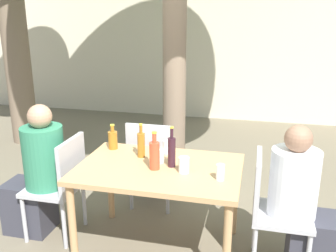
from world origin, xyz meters
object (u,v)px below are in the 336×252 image
soda_bottle_1 (155,155)px  amber_bottle_0 (141,144)px  person_seated_1 (304,209)px  drinking_glass_3 (160,156)px  dining_table_front (159,177)px  patio_chair_0 (61,181)px  drinking_glass_2 (184,165)px  person_seated_0 (37,177)px  wine_bottle_2 (172,151)px  drinking_glass_1 (167,147)px  patio_chair_2 (152,159)px  amber_bottle_3 (113,139)px  patio_chair_1 (271,205)px  drinking_glass_0 (220,172)px

soda_bottle_1 → amber_bottle_0: bearing=129.0°
person_seated_1 → drinking_glass_3: 1.17m
dining_table_front → person_seated_1: (1.12, -0.00, -0.14)m
dining_table_front → amber_bottle_0: amber_bottle_0 is taller
patio_chair_0 → drinking_glass_2: 1.14m
person_seated_0 → person_seated_1: person_seated_0 is taller
drinking_glass_3 → patio_chair_0: bearing=-174.7°
amber_bottle_0 → wine_bottle_2: 0.33m
wine_bottle_2 → drinking_glass_1: wine_bottle_2 is taller
patio_chair_2 → drinking_glass_1: 0.53m
amber_bottle_3 → drinking_glass_2: 0.81m
patio_chair_2 → drinking_glass_2: size_ratio=7.39×
person_seated_0 → soda_bottle_1: bearing=87.2°
dining_table_front → patio_chair_1: size_ratio=1.42×
person_seated_0 → drinking_glass_1: (1.11, 0.31, 0.27)m
amber_bottle_0 → patio_chair_0: bearing=-166.1°
drinking_glass_0 → amber_bottle_0: bearing=156.7°
dining_table_front → person_seated_0: bearing=-180.0°
patio_chair_0 → drinking_glass_0: bearing=84.5°
person_seated_1 → drinking_glass_1: size_ratio=10.24×
person_seated_0 → drinking_glass_2: 1.36m
drinking_glass_2 → amber_bottle_0: bearing=150.7°
patio_chair_0 → amber_bottle_0: (0.68, 0.17, 0.34)m
patio_chair_0 → person_seated_0: (-0.24, -0.00, 0.02)m
person_seated_0 → patio_chair_2: bearing=128.3°
dining_table_front → wine_bottle_2: size_ratio=3.92×
patio_chair_2 → drinking_glass_1: (0.25, -0.37, 0.29)m
amber_bottle_0 → drinking_glass_0: size_ratio=2.44×
person_seated_0 → patio_chair_0: bearing=90.0°
patio_chair_2 → soda_bottle_1: (0.24, -0.73, 0.35)m
drinking_glass_0 → drinking_glass_3: (-0.51, 0.21, -0.00)m
patio_chair_1 → patio_chair_2: size_ratio=1.00×
drinking_glass_2 → drinking_glass_3: drinking_glass_2 is taller
person_seated_1 → wine_bottle_2: bearing=88.5°
wine_bottle_2 → amber_bottle_0: bearing=154.6°
drinking_glass_0 → person_seated_0: bearing=175.3°
patio_chair_2 → dining_table_front: bearing=111.0°
dining_table_front → drinking_glass_0: 0.54m
person_seated_0 → drinking_glass_2: bearing=87.2°
dining_table_front → wine_bottle_2: (0.10, 0.03, 0.22)m
person_seated_1 → drinking_glass_2: person_seated_1 is taller
soda_bottle_1 → wine_bottle_2: wine_bottle_2 is taller
dining_table_front → person_seated_1: size_ratio=1.11×
person_seated_0 → dining_table_front: bearing=90.0°
patio_chair_0 → amber_bottle_0: size_ratio=3.13×
patio_chair_0 → amber_bottle_0: bearing=103.9°
patio_chair_2 → amber_bottle_0: (0.06, -0.51, 0.34)m
amber_bottle_0 → drinking_glass_0: 0.77m
patio_chair_2 → amber_bottle_3: amber_bottle_3 is taller
patio_chair_0 → drinking_glass_3: size_ratio=7.86×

